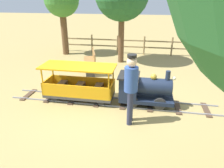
# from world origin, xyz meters

# --- Properties ---
(ground_plane) EXTENTS (60.00, 60.00, 0.00)m
(ground_plane) POSITION_xyz_m (0.00, 0.00, 0.00)
(ground_plane) COLOR #A38C51
(track) EXTENTS (0.74, 5.70, 0.04)m
(track) POSITION_xyz_m (0.00, 0.00, 0.02)
(track) COLOR gray
(track) RESTS_ON ground_plane
(locomotive) EXTENTS (0.70, 1.45, 0.97)m
(locomotive) POSITION_xyz_m (0.00, 0.86, 0.48)
(locomotive) COLOR #192338
(locomotive) RESTS_ON ground_plane
(passenger_car) EXTENTS (0.80, 2.00, 0.97)m
(passenger_car) POSITION_xyz_m (0.00, -0.90, 0.42)
(passenger_car) COLOR #3F3F3F
(passenger_car) RESTS_ON ground_plane
(conductor_person) EXTENTS (0.30, 0.30, 1.62)m
(conductor_person) POSITION_xyz_m (0.89, 0.61, 0.96)
(conductor_person) COLOR #282D47
(conductor_person) RESTS_ON ground_plane
(park_bench) EXTENTS (1.36, 0.79, 0.82)m
(park_bench) POSITION_xyz_m (-2.38, -1.24, 0.42)
(park_bench) COLOR olive
(park_bench) RESTS_ON ground_plane
(oak_tree_distant) EXTENTS (1.61, 1.61, 3.39)m
(oak_tree_distant) POSITION_xyz_m (-4.74, -3.20, 2.52)
(oak_tree_distant) COLOR brown
(oak_tree_distant) RESTS_ON ground_plane
(fence_section) EXTENTS (0.08, 6.78, 0.90)m
(fence_section) POSITION_xyz_m (-5.37, 0.00, 0.48)
(fence_section) COLOR #93754C
(fence_section) RESTS_ON ground_plane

